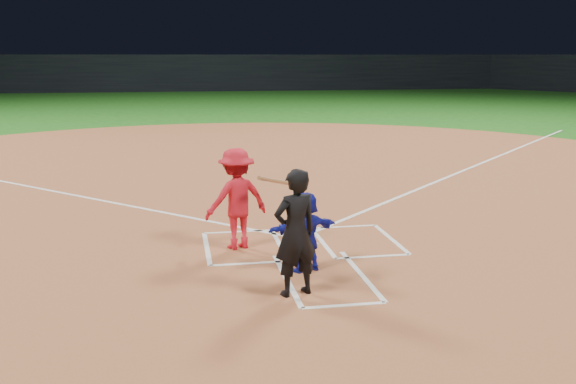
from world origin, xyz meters
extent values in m
plane|color=#195816|center=(0.00, 0.00, 0.00)|extent=(120.00, 120.00, 0.00)
cylinder|color=#955331|center=(0.00, 6.00, 0.01)|extent=(28.00, 28.00, 0.01)
cube|color=black|center=(0.00, 48.00, 1.60)|extent=(80.00, 1.20, 3.20)
cylinder|color=white|center=(0.00, 0.00, 0.02)|extent=(0.60, 0.60, 0.02)
imported|color=#141AA6|center=(-0.21, -1.36, 0.61)|extent=(1.16, 0.67, 1.19)
imported|color=black|center=(-0.54, -2.29, 0.86)|extent=(0.72, 0.59, 1.70)
cube|color=white|center=(-0.98, 0.92, 0.01)|extent=(1.22, 0.08, 0.01)
cube|color=white|center=(-0.98, -0.92, 0.01)|extent=(1.22, 0.08, 0.01)
cube|color=white|center=(-0.37, 0.00, 0.01)|extent=(0.08, 1.83, 0.01)
cube|color=white|center=(-1.59, 0.00, 0.01)|extent=(0.08, 1.83, 0.01)
cube|color=white|center=(0.98, 0.92, 0.01)|extent=(1.22, 0.08, 0.01)
cube|color=white|center=(0.98, -0.92, 0.01)|extent=(1.22, 0.08, 0.01)
cube|color=white|center=(0.37, 0.00, 0.01)|extent=(0.08, 1.83, 0.01)
cube|color=white|center=(1.59, 0.00, 0.01)|extent=(0.08, 1.83, 0.01)
cube|color=white|center=(-0.55, -1.70, 0.01)|extent=(0.08, 2.20, 0.01)
cube|color=white|center=(0.55, -1.70, 0.01)|extent=(0.08, 2.20, 0.01)
cube|color=white|center=(0.00, -2.80, 0.01)|extent=(1.10, 0.08, 0.01)
cube|color=white|center=(7.07, 7.37, 0.01)|extent=(14.21, 14.21, 0.01)
imported|color=red|center=(-1.09, -0.04, 0.84)|extent=(1.21, 0.93, 1.66)
cylinder|color=#A5683C|center=(-0.49, -0.19, 1.15)|extent=(0.64, 0.64, 0.28)
camera|label=1|loc=(-2.05, -10.23, 3.13)|focal=40.00mm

